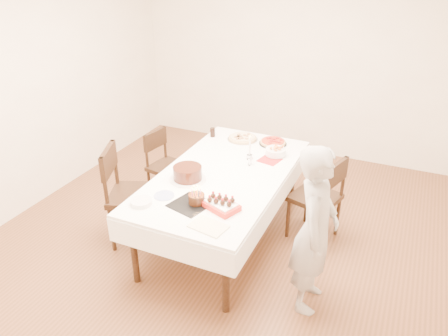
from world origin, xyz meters
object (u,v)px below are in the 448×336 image
at_px(pizza_white, 243,138).
at_px(pizza_pepperoni, 273,142).
at_px(chair_right_savory, 315,197).
at_px(pasta_bowl, 276,152).
at_px(birthday_cake, 196,195).
at_px(strawberry_box, 221,205).
at_px(person, 315,230).
at_px(layer_cake, 188,173).
at_px(chair_left_dessert, 135,195).
at_px(chair_left_savory, 169,167).
at_px(cola_glass, 213,132).
at_px(dining_table, 224,206).
at_px(taper_candle, 250,147).

height_order(pizza_white, pizza_pepperoni, same).
distance_m(chair_right_savory, pasta_bowl, 0.62).
bearing_deg(birthday_cake, strawberry_box, 4.35).
distance_m(person, layer_cake, 1.32).
relative_size(chair_left_dessert, person, 0.71).
bearing_deg(chair_left_dessert, pasta_bowl, -161.70).
bearing_deg(chair_left_savory, pizza_pepperoni, -150.00).
relative_size(chair_left_savory, layer_cake, 2.45).
bearing_deg(birthday_cake, chair_left_dessert, 164.54).
distance_m(chair_left_savory, chair_left_dessert, 0.83).
distance_m(cola_glass, layer_cake, 1.05).
bearing_deg(pizza_pepperoni, dining_table, -103.96).
bearing_deg(pizza_white, person, -49.42).
height_order(cola_glass, birthday_cake, birthday_cake).
bearing_deg(pizza_white, layer_cake, -96.21).
bearing_deg(pizza_white, cola_glass, -171.50).
xyz_separation_m(chair_left_savory, person, (1.93, -0.98, 0.30)).
bearing_deg(pasta_bowl, taper_candle, -137.95).
bearing_deg(pizza_white, strawberry_box, -75.01).
height_order(person, birthday_cake, person).
bearing_deg(layer_cake, pasta_bowl, 55.23).
xyz_separation_m(pizza_pepperoni, strawberry_box, (0.03, -1.44, 0.01)).
bearing_deg(cola_glass, chair_left_savory, -141.22).
distance_m(chair_left_dessert, cola_glass, 1.22).
xyz_separation_m(cola_glass, layer_cake, (0.23, -1.03, 0.01)).
xyz_separation_m(chair_left_savory, birthday_cake, (0.92, -1.04, 0.41)).
xyz_separation_m(pizza_pepperoni, birthday_cake, (-0.19, -1.46, 0.06)).
bearing_deg(cola_glass, chair_left_dessert, -104.93).
height_order(dining_table, taper_candle, taper_candle).
height_order(dining_table, pizza_white, pizza_white).
xyz_separation_m(person, layer_cake, (-1.28, 0.28, 0.09)).
height_order(chair_left_dessert, layer_cake, chair_left_dessert).
bearing_deg(strawberry_box, taper_candle, 97.28).
xyz_separation_m(dining_table, strawberry_box, (0.24, -0.59, 0.41)).
bearing_deg(chair_left_savory, birthday_cake, 140.85).
height_order(chair_right_savory, strawberry_box, chair_right_savory).
xyz_separation_m(pizza_white, pizza_pepperoni, (0.35, 0.03, 0.00)).
relative_size(dining_table, layer_cake, 6.23).
bearing_deg(strawberry_box, chair_left_savory, 137.98).
height_order(layer_cake, birthday_cake, birthday_cake).
xyz_separation_m(chair_left_dessert, birthday_cake, (0.81, -0.22, 0.32)).
xyz_separation_m(pizza_pepperoni, taper_candle, (-0.10, -0.46, 0.11)).
bearing_deg(person, cola_glass, 45.01).
bearing_deg(person, birthday_cake, 89.55).
bearing_deg(pizza_pepperoni, chair_left_savory, -159.51).
height_order(chair_right_savory, birthday_cake, chair_right_savory).
relative_size(dining_table, pasta_bowl, 10.05).
height_order(dining_table, pasta_bowl, pasta_bowl).
bearing_deg(layer_cake, person, -12.38).
height_order(chair_left_savory, person, person).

